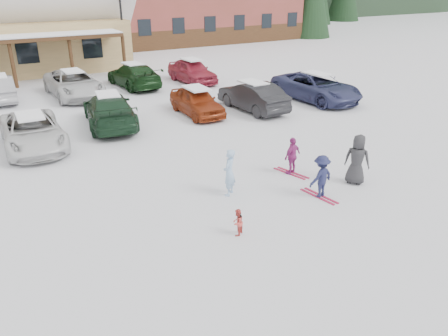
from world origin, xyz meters
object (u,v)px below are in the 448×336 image
bystander_dark (357,160)px  parked_car_10 (74,84)px  parked_car_11 (134,75)px  parked_car_5 (253,96)px  child_magenta (292,156)px  parked_car_3 (109,110)px  child_navy (321,177)px  lamp_post (121,19)px  parked_car_6 (316,87)px  parked_car_12 (192,71)px  parked_car_4 (197,101)px  toddler_red (237,222)px  adult_skier (229,172)px  parked_car_2 (33,132)px

bystander_dark → parked_car_10: 17.83m
parked_car_11 → parked_car_5: bearing=109.4°
child_magenta → parked_car_3: bearing=-79.9°
bystander_dark → parked_car_5: (1.95, 9.29, -0.12)m
parked_car_11 → child_navy: bearing=85.8°
lamp_post → bystander_dark: 24.09m
parked_car_6 → parked_car_10: 14.09m
parked_car_12 → child_magenta: bearing=-105.5°
parked_car_4 → parked_car_11: bearing=96.3°
lamp_post → child_magenta: 22.45m
toddler_red → child_magenta: bearing=178.4°
parked_car_4 → parked_car_11: 7.64m
parked_car_4 → parked_car_12: size_ratio=0.90×
lamp_post → bystander_dark: lamp_post is taller
toddler_red → lamp_post: bearing=-136.4°
child_navy → lamp_post: bearing=-101.5°
adult_skier → parked_car_2: size_ratio=0.31×
child_magenta → lamp_post: bearing=-107.6°
toddler_red → parked_car_5: (7.16, 10.10, 0.36)m
parked_car_3 → adult_skier: bearing=106.7°
parked_car_6 → parked_car_10: bearing=141.7°
adult_skier → child_navy: bearing=106.4°
lamp_post → child_navy: size_ratio=4.65×
toddler_red → parked_car_12: bearing=-147.4°
parked_car_5 → lamp_post: bearing=-84.6°
bystander_dark → parked_car_5: size_ratio=0.38×
lamp_post → parked_car_5: 15.07m
toddler_red → parked_car_4: 11.66m
toddler_red → parked_car_11: parked_car_11 is taller
parked_car_3 → parked_car_10: (-0.19, 6.48, 0.01)m
lamp_post → parked_car_12: (2.33, -6.96, -2.93)m
parked_car_11 → parked_car_12: size_ratio=1.14×
adult_skier → bystander_dark: 4.40m
parked_car_3 → parked_car_5: bearing=-179.9°
bystander_dark → parked_car_3: 11.76m
lamp_post → parked_car_12: bearing=-71.5°
parked_car_2 → child_magenta: bearing=-43.2°
parked_car_6 → child_navy: bearing=-135.2°
parked_car_4 → parked_car_10: (-4.59, 6.89, 0.08)m
toddler_red → child_navy: 3.55m
adult_skier → toddler_red: size_ratio=2.00×
parked_car_10 → parked_car_12: same height
parked_car_2 → parked_car_3: bearing=21.5°
adult_skier → parked_car_10: (-1.40, 15.54, -0.01)m
adult_skier → parked_car_2: (-4.79, 7.74, -0.09)m
parked_car_2 → parked_car_10: parked_car_10 is taller
adult_skier → parked_car_12: 16.80m
adult_skier → parked_car_2: adult_skier is taller
child_navy → parked_car_6: 12.29m
parked_car_2 → parked_car_12: bearing=36.4°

